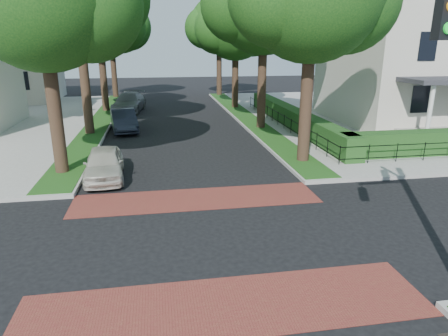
{
  "coord_description": "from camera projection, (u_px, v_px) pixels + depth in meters",
  "views": [
    {
      "loc": [
        -1.28,
        -10.54,
        5.5
      ],
      "look_at": [
        0.79,
        1.78,
        1.6
      ],
      "focal_mm": 32.0,
      "sensor_mm": 36.0,
      "label": 1
    }
  ],
  "objects": [
    {
      "name": "crosswalk_near",
      "position": [
        226.0,
        306.0,
        8.75
      ],
      "size": [
        9.0,
        2.2,
        0.01
      ],
      "primitive_type": "cube",
      "color": "maroon",
      "rests_on": "ground"
    },
    {
      "name": "grass_strip_nw",
      "position": [
        100.0,
        121.0,
        28.84
      ],
      "size": [
        1.6,
        29.8,
        0.02
      ],
      "primitive_type": "cube",
      "color": "#1C4714",
      "rests_on": "sidewalk_nw"
    },
    {
      "name": "tree_left_back",
      "position": [
        111.0,
        24.0,
        39.98
      ],
      "size": [
        7.75,
        6.66,
        10.44
      ],
      "color": "black",
      "rests_on": "sidewalk_nw"
    },
    {
      "name": "sidewalk_ne",
      "position": [
        414.0,
        113.0,
        32.7
      ],
      "size": [
        30.0,
        30.0,
        0.15
      ],
      "primitive_type": "cube",
      "color": "gray",
      "rests_on": "ground"
    },
    {
      "name": "parked_car_rear",
      "position": [
        129.0,
        102.0,
        33.58
      ],
      "size": [
        2.92,
        5.61,
        1.55
      ],
      "primitive_type": "imported",
      "rotation": [
        0.0,
        0.0,
        -0.14
      ],
      "color": "slate",
      "rests_on": "ground"
    },
    {
      "name": "tree_right_far",
      "position": [
        236.0,
        26.0,
        33.39
      ],
      "size": [
        7.25,
        6.23,
        9.74
      ],
      "color": "black",
      "rests_on": "sidewalk_ne"
    },
    {
      "name": "fence_main_road",
      "position": [
        281.0,
        120.0,
        26.79
      ],
      "size": [
        0.06,
        18.0,
        0.9
      ],
      "primitive_type": null,
      "color": "black",
      "rests_on": "sidewalk_ne"
    },
    {
      "name": "tree_right_back",
      "position": [
        220.0,
        26.0,
        41.76
      ],
      "size": [
        7.5,
        6.45,
        10.2
      ],
      "color": "black",
      "rests_on": "sidewalk_ne"
    },
    {
      "name": "house_left_far",
      "position": [
        3.0,
        49.0,
        37.93
      ],
      "size": [
        10.0,
        9.0,
        10.14
      ],
      "color": "beige",
      "rests_on": "sidewalk_nw"
    },
    {
      "name": "tree_left_far",
      "position": [
        100.0,
        22.0,
        31.58
      ],
      "size": [
        7.0,
        6.02,
        9.86
      ],
      "color": "black",
      "rests_on": "sidewalk_nw"
    },
    {
      "name": "house_victorian",
      "position": [
        427.0,
        36.0,
        27.71
      ],
      "size": [
        13.0,
        13.05,
        12.48
      ],
      "color": "beige",
      "rests_on": "sidewalk_ne"
    },
    {
      "name": "parked_car_front",
      "position": [
        104.0,
        164.0,
        16.82
      ],
      "size": [
        1.83,
        4.01,
        1.33
      ],
      "primitive_type": "imported",
      "rotation": [
        0.0,
        0.0,
        0.07
      ],
      "color": "beige",
      "rests_on": "ground"
    },
    {
      "name": "ground",
      "position": [
        208.0,
        239.0,
        11.76
      ],
      "size": [
        120.0,
        120.0,
        0.0
      ],
      "primitive_type": "plane",
      "color": "black",
      "rests_on": "ground"
    },
    {
      "name": "grass_strip_ne",
      "position": [
        246.0,
        117.0,
        30.54
      ],
      "size": [
        1.6,
        29.8,
        0.02
      ],
      "primitive_type": "cube",
      "color": "#1C4714",
      "rests_on": "sidewalk_ne"
    },
    {
      "name": "parked_car_middle",
      "position": [
        124.0,
        120.0,
        26.05
      ],
      "size": [
        2.14,
        4.48,
        1.42
      ],
      "primitive_type": "imported",
      "rotation": [
        0.0,
        0.0,
        0.15
      ],
      "color": "#202430",
      "rests_on": "ground"
    },
    {
      "name": "tree_right_mid",
      "position": [
        265.0,
        1.0,
        24.62
      ],
      "size": [
        8.25,
        7.09,
        11.22
      ],
      "color": "black",
      "rests_on": "sidewalk_ne"
    },
    {
      "name": "crosswalk_far",
      "position": [
        197.0,
        199.0,
        14.77
      ],
      "size": [
        9.0,
        2.2,
        0.01
      ],
      "primitive_type": "cube",
      "color": "maroon",
      "rests_on": "ground"
    },
    {
      "name": "hedge_main_road",
      "position": [
        293.0,
        117.0,
        26.87
      ],
      "size": [
        1.0,
        18.0,
        1.2
      ],
      "primitive_type": "cube",
      "color": "#194216",
      "rests_on": "sidewalk_ne"
    }
  ]
}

